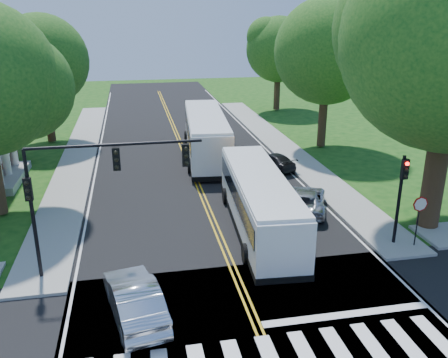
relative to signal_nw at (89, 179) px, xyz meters
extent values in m
plane|color=#114210|center=(5.86, -6.43, -4.38)|extent=(140.00, 140.00, 0.00)
cube|color=black|center=(5.86, 11.57, -4.37)|extent=(14.00, 96.00, 0.01)
cube|color=black|center=(5.86, -6.43, -4.37)|extent=(60.00, 12.00, 0.01)
cube|color=gold|center=(5.86, 15.57, -4.36)|extent=(0.36, 70.00, 0.01)
cube|color=silver|center=(-0.94, 15.57, -4.36)|extent=(0.12, 70.00, 0.01)
cube|color=silver|center=(12.66, 15.57, -4.36)|extent=(0.12, 70.00, 0.01)
cube|color=silver|center=(9.36, -4.83, -4.36)|extent=(6.60, 0.40, 0.01)
cube|color=gray|center=(-2.44, 18.57, -4.30)|extent=(2.60, 40.00, 0.15)
cube|color=gray|center=(14.16, 18.57, -4.30)|extent=(2.60, 40.00, 0.15)
cylinder|color=#302013|center=(16.86, 1.57, -1.23)|extent=(1.10, 1.10, 6.00)
cylinder|color=#302013|center=(-5.14, 23.57, -2.03)|extent=(0.70, 0.70, 4.40)
sphere|color=#487923|center=(-5.14, 23.57, 2.64)|extent=(7.60, 7.60, 7.60)
cylinder|color=#302013|center=(17.36, 17.57, -1.73)|extent=(0.70, 0.70, 5.00)
sphere|color=#487923|center=(17.36, 17.57, 3.50)|extent=(8.40, 8.40, 8.40)
cylinder|color=#302013|center=(18.36, 33.57, -2.03)|extent=(0.70, 0.70, 4.40)
sphere|color=#487923|center=(18.36, 33.57, 2.51)|extent=(7.20, 7.20, 7.20)
cube|color=gray|center=(-6.54, 13.57, -4.13)|extent=(1.80, 6.00, 0.50)
cylinder|color=silver|center=(-6.54, 13.57, -2.28)|extent=(0.50, 0.50, 4.20)
cylinder|color=silver|center=(-6.54, 15.77, -2.28)|extent=(0.50, 0.50, 4.20)
cylinder|color=black|center=(-2.34, 0.07, -1.93)|extent=(0.16, 0.16, 4.60)
cube|color=black|center=(-2.34, -0.08, -0.23)|extent=(0.30, 0.22, 0.95)
sphere|color=black|center=(-2.34, -0.22, 0.07)|extent=(0.18, 0.18, 0.18)
cylinder|color=black|center=(1.16, 0.07, 1.37)|extent=(7.00, 0.12, 0.12)
cube|color=black|center=(1.16, -0.08, 0.82)|extent=(0.30, 0.22, 0.95)
cube|color=black|center=(3.96, -0.08, 0.82)|extent=(0.30, 0.22, 0.95)
cylinder|color=black|center=(14.06, 0.07, -2.03)|extent=(0.16, 0.16, 4.40)
cube|color=black|center=(14.06, -0.08, -0.43)|extent=(0.30, 0.22, 0.95)
sphere|color=#FF0A05|center=(14.06, -0.22, -0.13)|extent=(0.18, 0.18, 0.18)
cylinder|color=black|center=(14.86, -0.43, -3.13)|extent=(0.06, 0.06, 2.20)
cylinder|color=#A50A07|center=(14.86, -0.46, -2.08)|extent=(0.76, 0.04, 0.76)
cube|color=silver|center=(8.03, 3.11, -2.88)|extent=(3.21, 11.48, 2.64)
cube|color=black|center=(8.03, 3.11, -2.40)|extent=(3.22, 10.69, 0.91)
cube|color=black|center=(8.41, 8.81, -2.54)|extent=(2.35, 0.26, 1.54)
cube|color=orange|center=(8.41, 8.81, -1.68)|extent=(1.64, 0.21, 0.31)
cube|color=black|center=(8.03, 3.11, -4.05)|extent=(3.26, 11.58, 0.29)
cube|color=silver|center=(8.03, 3.11, -1.50)|extent=(3.13, 11.13, 0.21)
cylinder|color=black|center=(9.52, 6.76, -3.91)|extent=(0.37, 0.94, 0.92)
cylinder|color=black|center=(7.03, 6.93, -3.91)|extent=(0.37, 0.94, 0.92)
cylinder|color=black|center=(9.04, -0.43, -3.91)|extent=(0.37, 0.94, 0.92)
cylinder|color=black|center=(6.55, -0.26, -3.91)|extent=(0.37, 0.94, 0.92)
cube|color=silver|center=(7.44, 16.76, -2.67)|extent=(3.90, 13.10, 3.01)
cube|color=black|center=(7.44, 16.76, -2.13)|extent=(3.89, 12.20, 1.04)
cube|color=black|center=(8.00, 23.23, -2.29)|extent=(2.68, 0.33, 1.75)
cube|color=orange|center=(8.00, 23.23, -1.31)|extent=(1.86, 0.26, 0.35)
cube|color=black|center=(7.44, 16.76, -4.01)|extent=(3.95, 13.20, 0.33)
cube|color=silver|center=(7.44, 16.76, -1.11)|extent=(3.81, 12.70, 0.24)
cylinder|color=black|center=(9.22, 20.88, -3.84)|extent=(0.44, 1.08, 1.05)
cylinder|color=black|center=(6.39, 21.13, -3.84)|extent=(0.44, 1.08, 1.05)
cylinder|color=black|center=(8.51, 12.71, -3.84)|extent=(0.44, 1.08, 1.05)
cylinder|color=black|center=(5.68, 12.96, -3.84)|extent=(0.44, 1.08, 1.05)
imported|color=silver|center=(1.55, -3.42, -3.60)|extent=(2.50, 4.88, 1.53)
imported|color=#A7A9AE|center=(11.31, 4.97, -3.72)|extent=(3.72, 5.13, 1.30)
imported|color=black|center=(11.75, 12.73, -3.80)|extent=(2.82, 4.24, 1.14)
camera|label=1|loc=(1.90, -18.78, 6.37)|focal=38.00mm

